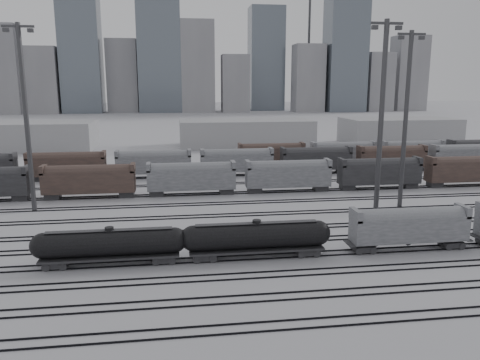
{
  "coord_description": "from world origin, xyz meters",
  "views": [
    {
      "loc": [
        -11.74,
        -47.02,
        18.74
      ],
      "look_at": [
        -1.72,
        23.99,
        4.0
      ],
      "focal_mm": 35.0,
      "sensor_mm": 36.0,
      "label": 1
    }
  ],
  "objects": [
    {
      "name": "tracks",
      "position": [
        0.0,
        17.5,
        0.08
      ],
      "size": [
        220.0,
        71.5,
        0.16
      ],
      "color": "black",
      "rests_on": "ground"
    },
    {
      "name": "tank_car_a",
      "position": [
        -18.72,
        1.0,
        2.3
      ],
      "size": [
        16.08,
        2.68,
        3.97
      ],
      "color": "black",
      "rests_on": "ground"
    },
    {
      "name": "ground",
      "position": [
        0.0,
        0.0,
        0.0
      ],
      "size": [
        900.0,
        900.0,
        0.0
      ],
      "primitive_type": "plane",
      "color": "silver",
      "rests_on": "ground"
    },
    {
      "name": "light_mast_b",
      "position": [
        -32.91,
        24.67,
        14.42
      ],
      "size": [
        4.35,
        0.7,
        27.19
      ],
      "color": "#3B3B3D",
      "rests_on": "ground"
    },
    {
      "name": "warehouse_mid",
      "position": [
        10.0,
        95.0,
        4.0
      ],
      "size": [
        40.0,
        18.0,
        8.0
      ],
      "primitive_type": "cube",
      "color": "#98989B",
      "rests_on": "ground"
    },
    {
      "name": "crane_left",
      "position": [
        -28.74,
        305.0,
        57.39
      ],
      "size": [
        42.0,
        1.8,
        100.0
      ],
      "color": "#3B3B3D",
      "rests_on": "ground"
    },
    {
      "name": "bg_string_far",
      "position": [
        35.5,
        56.0,
        2.8
      ],
      "size": [
        66.0,
        3.0,
        5.6
      ],
      "color": "brown",
      "rests_on": "ground"
    },
    {
      "name": "hopper_car_a",
      "position": [
        14.58,
        1.0,
        3.0
      ],
      "size": [
        13.58,
        2.7,
        4.85
      ],
      "color": "black",
      "rests_on": "ground"
    },
    {
      "name": "tank_car_b",
      "position": [
        -3.13,
        1.0,
        2.37
      ],
      "size": [
        16.58,
        2.76,
        4.1
      ],
      "color": "black",
      "rests_on": "ground"
    },
    {
      "name": "warehouse_right",
      "position": [
        60.0,
        95.0,
        4.0
      ],
      "size": [
        35.0,
        18.0,
        8.0
      ],
      "primitive_type": "cube",
      "color": "#98989B",
      "rests_on": "ground"
    },
    {
      "name": "crane_right",
      "position": [
        91.26,
        305.0,
        57.39
      ],
      "size": [
        42.0,
        1.8,
        100.0
      ],
      "color": "#3B3B3D",
      "rests_on": "ground"
    },
    {
      "name": "light_mast_c",
      "position": [
        15.68,
        12.4,
        14.29
      ],
      "size": [
        4.31,
        0.69,
        26.93
      ],
      "color": "#3B3B3D",
      "rests_on": "ground"
    },
    {
      "name": "light_mast_d",
      "position": [
        22.7,
        19.21,
        13.99
      ],
      "size": [
        4.22,
        0.68,
        26.38
      ],
      "color": "#3B3B3D",
      "rests_on": "ground"
    },
    {
      "name": "skyline",
      "position": [
        10.84,
        280.0,
        34.73
      ],
      "size": [
        316.0,
        22.4,
        95.0
      ],
      "color": "#959598",
      "rests_on": "ground"
    },
    {
      "name": "warehouse_left",
      "position": [
        -60.0,
        95.0,
        4.0
      ],
      "size": [
        50.0,
        18.0,
        8.0
      ],
      "primitive_type": "cube",
      "color": "#98989B",
      "rests_on": "ground"
    },
    {
      "name": "bg_string_near",
      "position": [
        8.0,
        32.0,
        2.8
      ],
      "size": [
        151.0,
        3.0,
        5.6
      ],
      "color": "gray",
      "rests_on": "ground"
    },
    {
      "name": "bg_string_mid",
      "position": [
        18.0,
        48.0,
        2.8
      ],
      "size": [
        151.0,
        3.0,
        5.6
      ],
      "color": "black",
      "rests_on": "ground"
    }
  ]
}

